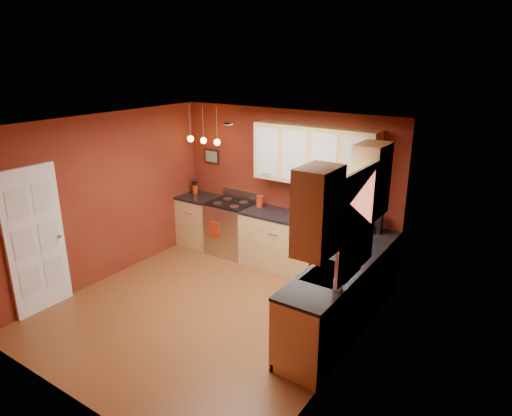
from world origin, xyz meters
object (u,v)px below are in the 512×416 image
Objects in this scene: red_canister at (259,201)px; soap_pump at (338,282)px; sink at (331,276)px; coffee_maker at (375,224)px; gas_range at (231,228)px.

soap_pump reaches higher than red_canister.
sink is 2.44× the size of coffee_maker.
coffee_maker is at bearing -1.09° from red_canister.
coffee_maker is (2.57, 0.08, 0.59)m from gas_range.
soap_pump is (2.34, -1.95, 0.00)m from red_canister.
sink reaches higher than red_canister.
gas_range is 3.05m from sink.
gas_range is 0.77m from red_canister.
soap_pump is (2.86, -1.83, 0.56)m from gas_range.
soap_pump is (0.29, -1.92, -0.03)m from coffee_maker.
coffee_maker is (2.05, -0.04, 0.03)m from red_canister.
sink is at bearing -94.88° from coffee_maker.
gas_range is 3.86× the size of coffee_maker.
coffee_maker reaches higher than soap_pump.
sink reaches higher than gas_range.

